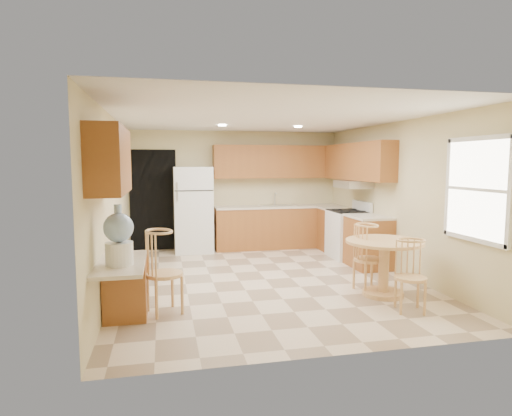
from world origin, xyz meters
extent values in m
plane|color=beige|center=(0.00, 0.00, 0.00)|extent=(5.50, 5.50, 0.00)
cube|color=white|center=(0.00, 0.00, 2.50)|extent=(4.50, 5.50, 0.02)
cube|color=beige|center=(0.00, 2.75, 1.25)|extent=(4.50, 0.02, 2.50)
cube|color=beige|center=(0.00, -2.75, 1.25)|extent=(4.50, 0.02, 2.50)
cube|color=beige|center=(-2.25, 0.00, 1.25)|extent=(0.02, 5.50, 2.50)
cube|color=beige|center=(2.25, 0.00, 1.25)|extent=(0.02, 5.50, 2.50)
cube|color=black|center=(-1.75, 2.73, 1.05)|extent=(0.90, 0.02, 2.10)
cube|color=#9D5B28|center=(0.88, 2.45, 0.43)|extent=(2.75, 0.60, 0.87)
cube|color=beige|center=(0.88, 2.45, 0.89)|extent=(2.75, 0.63, 0.04)
cube|color=#9D5B28|center=(1.95, 1.85, 0.43)|extent=(0.60, 0.59, 0.87)
cube|color=beige|center=(1.95, 1.85, 0.89)|extent=(0.63, 0.59, 0.04)
cube|color=#9D5B28|center=(1.95, 0.40, 0.43)|extent=(0.60, 0.80, 0.87)
cube|color=beige|center=(1.95, 0.40, 0.89)|extent=(0.63, 0.80, 0.04)
cube|color=#9D5B28|center=(0.88, 2.58, 1.85)|extent=(2.75, 0.33, 0.70)
cube|color=#9D5B28|center=(2.08, 1.21, 1.85)|extent=(0.33, 2.42, 0.70)
cube|color=#9D5B28|center=(-2.08, -1.60, 1.85)|extent=(0.33, 1.40, 0.70)
cube|color=silver|center=(0.85, 2.45, 0.91)|extent=(0.78, 0.44, 0.01)
cube|color=silver|center=(2.00, 1.18, 1.42)|extent=(0.50, 0.76, 0.14)
cube|color=#9D5B28|center=(-2.00, -1.32, 0.36)|extent=(0.48, 0.42, 0.72)
cube|color=beige|center=(-2.00, -1.70, 0.75)|extent=(0.50, 1.20, 0.04)
cube|color=white|center=(2.23, -1.85, 1.50)|extent=(0.05, 1.00, 1.20)
cube|color=white|center=(2.22, -1.85, 2.12)|extent=(0.05, 1.10, 0.06)
cube|color=white|center=(2.22, -1.85, 0.88)|extent=(0.05, 1.10, 0.06)
cube|color=white|center=(2.22, -2.38, 1.50)|extent=(0.05, 0.06, 1.28)
cube|color=white|center=(2.22, -1.32, 1.50)|extent=(0.05, 0.06, 1.28)
cylinder|color=white|center=(-0.50, 1.20, 2.48)|extent=(0.14, 0.14, 0.02)
cylinder|color=white|center=(0.90, 1.20, 2.48)|extent=(0.14, 0.14, 0.02)
cube|color=white|center=(-0.95, 2.40, 0.87)|extent=(0.77, 0.72, 1.75)
cube|color=black|center=(-0.95, 2.04, 1.28)|extent=(0.75, 0.01, 0.02)
cube|color=silver|center=(-1.28, 2.03, 1.18)|extent=(0.03, 0.03, 0.18)
cube|color=silver|center=(-1.28, 2.03, 1.39)|extent=(0.03, 0.03, 0.14)
cube|color=white|center=(1.92, 1.18, 0.45)|extent=(0.65, 0.76, 0.90)
cube|color=black|center=(1.92, 1.18, 0.91)|extent=(0.64, 0.75, 0.02)
cube|color=white|center=(2.20, 1.18, 1.00)|extent=(0.06, 0.76, 0.18)
cylinder|color=#DFAC6F|center=(1.40, -1.14, 0.03)|extent=(0.56, 0.56, 0.06)
cylinder|color=#DFAC6F|center=(1.40, -1.14, 0.38)|extent=(0.14, 0.14, 0.69)
cylinder|color=#DFAC6F|center=(1.40, -1.14, 0.75)|extent=(1.04, 1.04, 0.04)
cylinder|color=#DFAC6F|center=(1.31, -0.89, 0.45)|extent=(0.42, 0.42, 0.04)
cylinder|color=#DFAC6F|center=(1.16, -0.74, 0.23)|extent=(0.04, 0.04, 0.45)
cylinder|color=#DFAC6F|center=(1.46, -0.74, 0.23)|extent=(0.04, 0.04, 0.45)
cylinder|color=#DFAC6F|center=(1.16, -1.04, 0.23)|extent=(0.04, 0.04, 0.45)
cylinder|color=#DFAC6F|center=(1.46, -1.04, 0.23)|extent=(0.04, 0.04, 0.45)
cylinder|color=#DFAC6F|center=(1.40, -1.79, 0.42)|extent=(0.39, 0.39, 0.04)
cylinder|color=#DFAC6F|center=(1.26, -1.65, 0.21)|extent=(0.03, 0.03, 0.42)
cylinder|color=#DFAC6F|center=(1.54, -1.65, 0.21)|extent=(0.03, 0.03, 0.42)
cylinder|color=#DFAC6F|center=(1.26, -1.93, 0.21)|extent=(0.03, 0.03, 0.42)
cylinder|color=#DFAC6F|center=(1.54, -1.93, 0.21)|extent=(0.03, 0.03, 0.42)
cylinder|color=#DFAC6F|center=(-1.55, -1.20, 0.48)|extent=(0.45, 0.45, 0.04)
cylinder|color=#DFAC6F|center=(-1.71, -1.04, 0.24)|extent=(0.04, 0.04, 0.48)
cylinder|color=#DFAC6F|center=(-1.39, -1.04, 0.24)|extent=(0.04, 0.04, 0.48)
cylinder|color=#DFAC6F|center=(-1.71, -1.36, 0.24)|extent=(0.04, 0.04, 0.48)
cylinder|color=#DFAC6F|center=(-1.39, -1.36, 0.24)|extent=(0.04, 0.04, 0.48)
cylinder|color=white|center=(-2.00, -1.84, 0.89)|extent=(0.28, 0.28, 0.24)
sphere|color=#8DAFDA|center=(-2.00, -1.84, 1.16)|extent=(0.30, 0.30, 0.30)
cylinder|color=#8DAFDA|center=(-2.00, -1.84, 1.36)|extent=(0.08, 0.08, 0.09)
camera|label=1|loc=(-1.54, -6.39, 1.82)|focal=30.00mm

